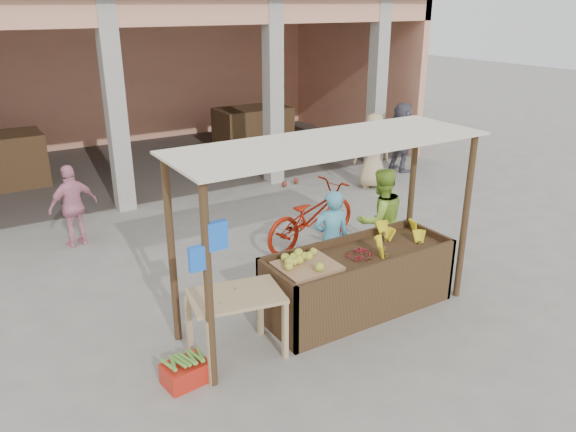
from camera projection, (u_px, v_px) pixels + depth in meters
ground at (327, 319)px, 7.45m from camera, size 60.00×60.00×0.00m
market_building at (118, 56)px, 13.60m from camera, size 14.40×6.40×4.20m
fruit_stall at (358, 283)px, 7.55m from camera, size 2.60×0.95×0.80m
stall_awning at (327, 175)px, 6.78m from camera, size 4.09×1.35×2.39m
banana_heap at (400, 236)px, 7.77m from camera, size 1.14×0.62×0.21m
melon_tray at (307, 262)px, 7.01m from camera, size 0.74×0.64×0.20m
berry_heap at (360, 252)px, 7.35m from camera, size 0.41×0.33×0.13m
side_table at (236, 305)px, 6.39m from camera, size 1.16×0.88×0.84m
papaya_pile at (236, 286)px, 6.31m from camera, size 0.71×0.41×0.20m
red_crate at (186, 373)px, 6.16m from camera, size 0.51×0.40×0.25m
plantain_bundle at (185, 361)px, 6.10m from camera, size 0.35×0.25×0.07m
produce_sacks at (290, 173)px, 12.73m from camera, size 0.78×0.48×0.59m
vendor_blue at (331, 236)px, 8.05m from camera, size 0.69×0.59×1.58m
vendor_green at (380, 217)px, 8.56m from camera, size 0.88×0.59×1.72m
motorcycle at (311, 214)px, 9.55m from camera, size 1.14×2.21×1.10m
shopper_b at (73, 203)px, 9.45m from camera, size 0.98×0.65×1.52m
shopper_c at (373, 147)px, 12.43m from camera, size 1.05×0.87×1.86m
shopper_d at (402, 135)px, 13.71m from camera, size 0.76×1.68×1.78m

